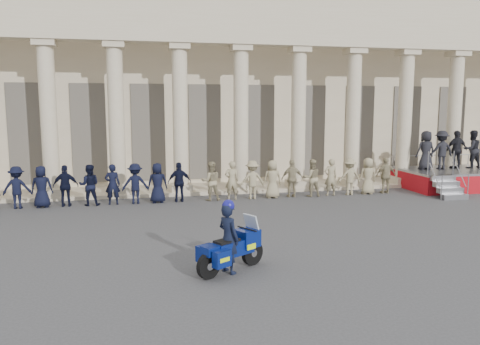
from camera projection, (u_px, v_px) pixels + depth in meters
name	position (u px, v px, depth m)	size (l,w,h in m)	color
ground	(256.00, 246.00, 12.56)	(90.00, 90.00, 0.00)	#3A3A3C
building	(193.00, 92.00, 26.22)	(40.00, 12.50, 9.00)	#BFAF8F
officer_rank	(174.00, 182.00, 18.30)	(19.04, 0.59, 1.56)	black
reviewing_stand	(450.00, 158.00, 21.39)	(4.31, 4.12, 2.64)	gray
motorcycle	(232.00, 249.00, 10.54)	(1.70, 1.28, 1.23)	black
rider	(228.00, 236.00, 10.42)	(0.62, 0.69, 1.68)	black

